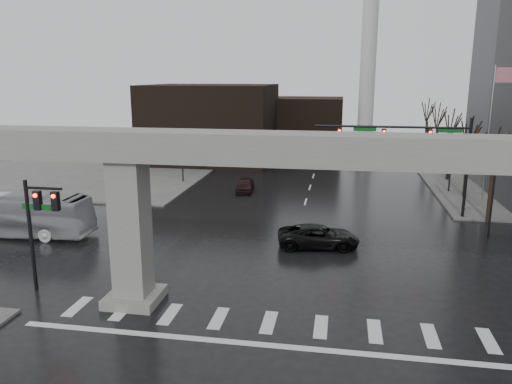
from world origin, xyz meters
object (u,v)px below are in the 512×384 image
signal_mast_arm (418,145)px  city_bus (15,214)px  far_car (245,185)px  pickup_truck (318,236)px

signal_mast_arm → city_bus: bearing=-160.7°
signal_mast_arm → city_bus: (-28.67, -10.02, -4.28)m
signal_mast_arm → far_car: (-15.19, 6.25, -5.16)m
signal_mast_arm → city_bus: size_ratio=1.09×
signal_mast_arm → city_bus: signal_mast_arm is taller
pickup_truck → signal_mast_arm: bearing=-46.3°
signal_mast_arm → far_car: 17.21m
pickup_truck → city_bus: (-21.41, -1.08, 0.81)m
signal_mast_arm → city_bus: 30.67m
pickup_truck → far_car: 17.14m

